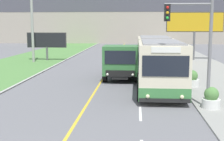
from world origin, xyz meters
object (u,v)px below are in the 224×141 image
(traffic_light_mast, at_px, (196,38))
(planter_round_near, at_px, (211,99))
(city_bus, at_px, (157,61))
(billboard_large, at_px, (195,23))
(billboard_small, at_px, (47,41))
(dump_truck, at_px, (121,62))
(planter_round_second, at_px, (192,79))
(utility_pole_far, at_px, (32,20))

(traffic_light_mast, relative_size, planter_round_near, 5.22)
(city_bus, distance_m, traffic_light_mast, 6.87)
(billboard_large, relative_size, billboard_small, 1.41)
(city_bus, height_order, traffic_light_mast, traffic_light_mast)
(dump_truck, xyz_separation_m, planter_round_second, (4.76, -2.57, -0.76))
(dump_truck, relative_size, billboard_small, 1.37)
(city_bus, distance_m, billboard_small, 17.63)
(utility_pole_far, height_order, planter_round_near, utility_pole_far)
(planter_round_second, bearing_deg, planter_round_near, -90.12)
(city_bus, height_order, billboard_small, billboard_small)
(billboard_small, distance_m, planter_round_near, 24.16)
(dump_truck, height_order, planter_round_second, dump_truck)
(billboard_large, bearing_deg, city_bus, -109.36)
(dump_truck, distance_m, planter_round_near, 9.31)
(billboard_large, bearing_deg, planter_round_near, -97.81)
(city_bus, relative_size, dump_truck, 2.07)
(billboard_small, height_order, planter_round_near, billboard_small)
(planter_round_near, bearing_deg, billboard_small, 125.03)
(traffic_light_mast, distance_m, planter_round_second, 6.19)
(dump_truck, height_order, billboard_large, billboard_large)
(traffic_light_mast, height_order, billboard_small, traffic_light_mast)
(billboard_large, bearing_deg, utility_pole_far, -170.09)
(traffic_light_mast, distance_m, billboard_large, 21.32)
(billboard_large, bearing_deg, billboard_small, -175.64)
(billboard_large, relative_size, planter_round_second, 5.91)
(city_bus, xyz_separation_m, dump_truck, (-2.53, 1.49, -0.29))
(city_bus, bearing_deg, utility_pole_far, 137.77)
(traffic_light_mast, bearing_deg, utility_pole_far, 128.01)
(dump_truck, relative_size, planter_round_near, 5.93)
(city_bus, xyz_separation_m, planter_round_near, (2.22, -6.48, -1.06))
(planter_round_second, bearing_deg, traffic_light_mast, -99.01)
(billboard_small, bearing_deg, utility_pole_far, -118.62)
(planter_round_near, bearing_deg, utility_pole_far, 129.61)
(city_bus, bearing_deg, traffic_light_mast, -77.91)
(utility_pole_far, bearing_deg, billboard_small, 61.38)
(dump_truck, bearing_deg, traffic_light_mast, -63.78)
(billboard_large, relative_size, planter_round_near, 6.08)
(dump_truck, height_order, billboard_small, billboard_small)
(planter_round_near, bearing_deg, planter_round_second, 89.88)
(traffic_light_mast, bearing_deg, planter_round_second, 80.99)
(dump_truck, xyz_separation_m, traffic_light_mast, (3.91, -7.94, 2.18))
(utility_pole_far, height_order, planter_round_second, utility_pole_far)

